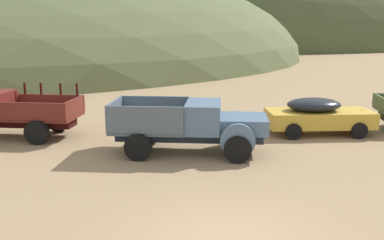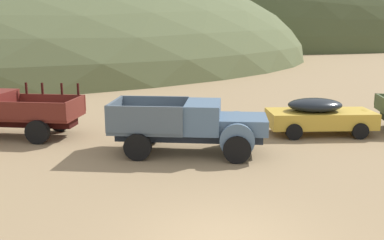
# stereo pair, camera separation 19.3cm
# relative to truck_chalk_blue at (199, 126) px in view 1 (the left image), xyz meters

# --- Properties ---
(hill_far_left) EXTENTS (109.81, 54.08, 43.61)m
(hill_far_left) POSITION_rel_truck_chalk_blue_xyz_m (26.92, 76.23, -1.01)
(hill_far_left) COLOR #424C2D
(hill_far_left) RESTS_ON ground
(truck_chalk_blue) EXTENTS (5.99, 3.83, 1.91)m
(truck_chalk_blue) POSITION_rel_truck_chalk_blue_xyz_m (0.00, 0.00, 0.00)
(truck_chalk_blue) COLOR #262D39
(truck_chalk_blue) RESTS_ON ground
(car_faded_yellow) EXTENTS (4.94, 2.61, 1.57)m
(car_faded_yellow) POSITION_rel_truck_chalk_blue_xyz_m (5.87, 1.59, -0.20)
(car_faded_yellow) COLOR gold
(car_faded_yellow) RESTS_ON ground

